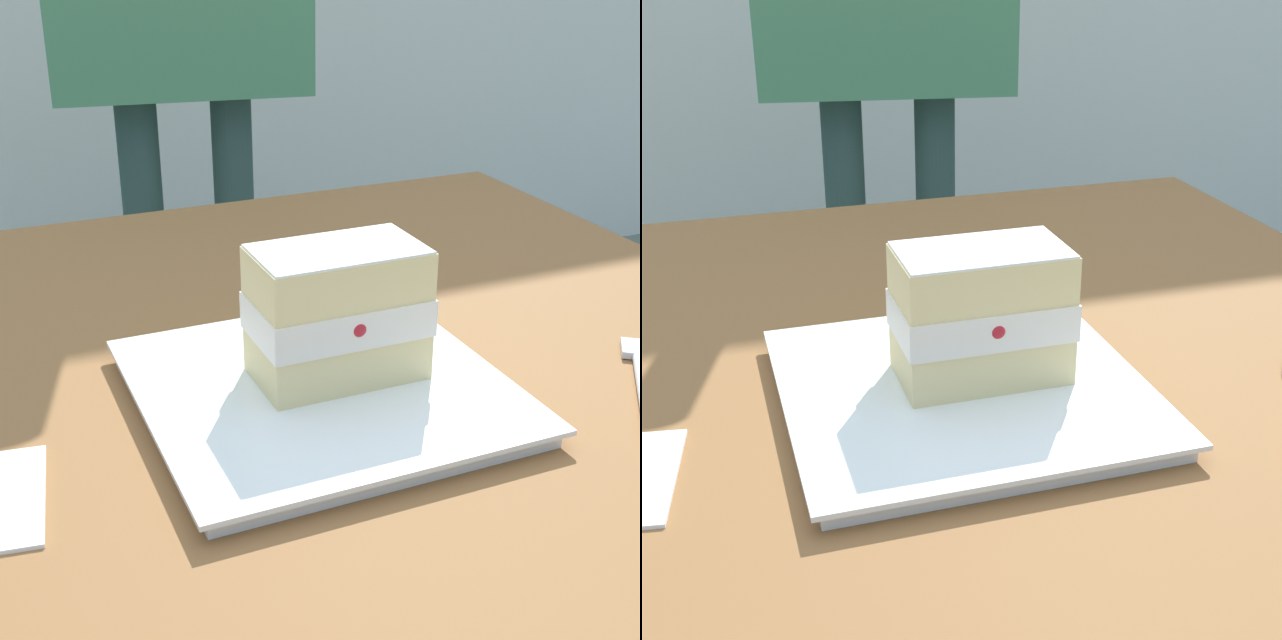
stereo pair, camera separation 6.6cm
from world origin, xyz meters
TOP-DOWN VIEW (x-y plane):
  - patio_table at (0.00, 0.00)m, footprint 1.10×0.97m
  - dessert_plate at (-0.09, 0.03)m, footprint 0.27×0.27m
  - cake_slice at (-0.10, 0.02)m, footprint 0.13×0.08m

SIDE VIEW (x-z plane):
  - patio_table at x=0.00m, z-range 0.25..0.95m
  - dessert_plate at x=-0.09m, z-range 0.70..0.72m
  - cake_slice at x=-0.10m, z-range 0.72..0.82m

